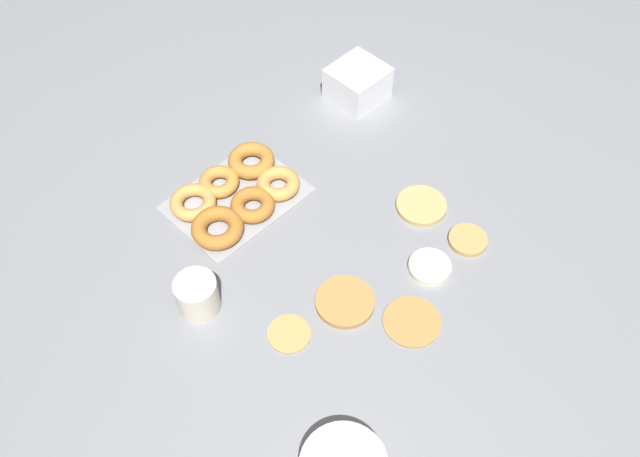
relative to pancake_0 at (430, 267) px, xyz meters
The scene contains 10 objects.
ground_plane 0.14m from the pancake_0, 66.16° to the right, with size 3.00×3.00×0.00m, color gray.
pancake_0 is the anchor object (origin of this frame).
pancake_1 0.13m from the pancake_0, 24.42° to the left, with size 0.11×0.11×0.01m, color #B27F42.
pancake_2 0.19m from the pancake_0, 20.12° to the right, with size 0.12×0.12×0.01m, color #B27F42.
pancake_3 0.16m from the pancake_0, 134.34° to the right, with size 0.11×0.11×0.01m, color tan.
pancake_4 0.11m from the pancake_0, behind, with size 0.08×0.08×0.01m, color tan.
pancake_5 0.32m from the pancake_0, 17.16° to the right, with size 0.08×0.08×0.01m, color tan.
donut_tray 0.45m from the pancake_0, 69.27° to the right, with size 0.29×0.21×0.04m.
container_stack 0.54m from the pancake_0, 121.03° to the right, with size 0.13×0.12×0.09m.
paper_cup 0.47m from the pancake_0, 34.30° to the right, with size 0.08×0.08×0.08m.
Camera 1 is at (0.65, 0.51, 1.15)m, focal length 38.00 mm.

